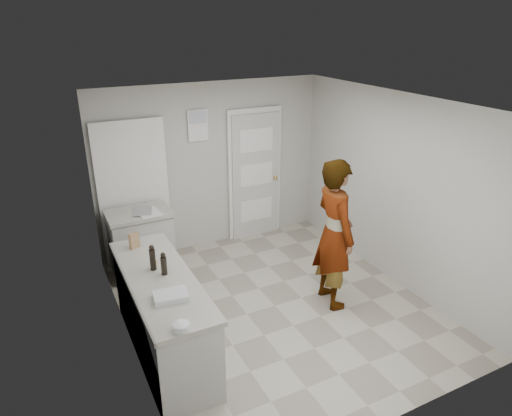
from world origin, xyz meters
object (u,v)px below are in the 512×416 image
cake_mix_box (134,241)px  egg_bowl (182,327)px  spice_jar (156,263)px  person (334,234)px  oil_cruet_b (153,258)px  baking_dish (171,296)px  oil_cruet_a (164,264)px

cake_mix_box → egg_bowl: size_ratio=1.29×
spice_jar → egg_bowl: size_ratio=0.51×
person → spice_jar: size_ratio=25.57×
oil_cruet_b → baking_dish: oil_cruet_b is taller
spice_jar → oil_cruet_a: size_ratio=0.30×
cake_mix_box → oil_cruet_a: 0.72m
egg_bowl → oil_cruet_b: bearing=87.4°
oil_cruet_a → baking_dish: 0.46m
cake_mix_box → oil_cruet_b: bearing=-104.5°
cake_mix_box → egg_bowl: (0.01, -1.63, -0.06)m
person → spice_jar: (-2.10, 0.24, 0.03)m
person → oil_cruet_a: size_ratio=7.55×
person → baking_dish: person is taller
spice_jar → baking_dish: spice_jar is taller
oil_cruet_a → person: bearing=-0.8°
oil_cruet_a → egg_bowl: size_ratio=1.74×
oil_cruet_a → cake_mix_box: bearing=100.9°
spice_jar → oil_cruet_a: oil_cruet_a is taller
cake_mix_box → oil_cruet_b: 0.57m
cake_mix_box → egg_bowl: 1.63m
cake_mix_box → spice_jar: 0.51m
spice_jar → oil_cruet_b: bearing=-121.6°
person → oil_cruet_a: (-2.07, 0.03, 0.11)m
person → oil_cruet_b: bearing=91.2°
spice_jar → baking_dish: (-0.04, -0.65, -0.01)m
baking_dish → cake_mix_box: bearing=93.2°
oil_cruet_b → baking_dish: (0.00, -0.59, -0.11)m
person → egg_bowl: size_ratio=13.15×
oil_cruet_a → baking_dish: size_ratio=0.74×
oil_cruet_a → baking_dish: (-0.07, -0.45, -0.09)m
oil_cruet_b → baking_dish: bearing=-89.7°
oil_cruet_b → egg_bowl: oil_cruet_b is taller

